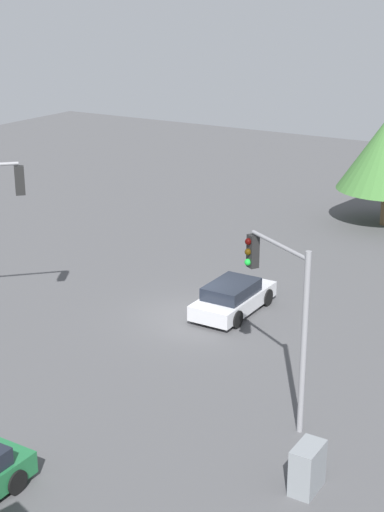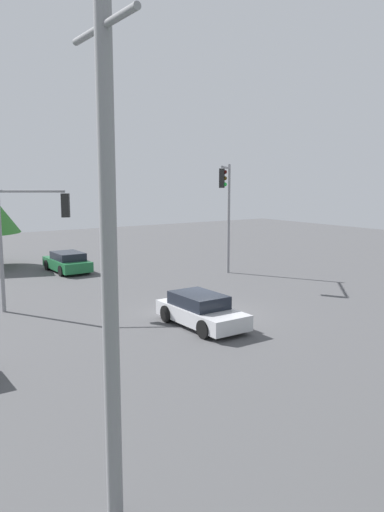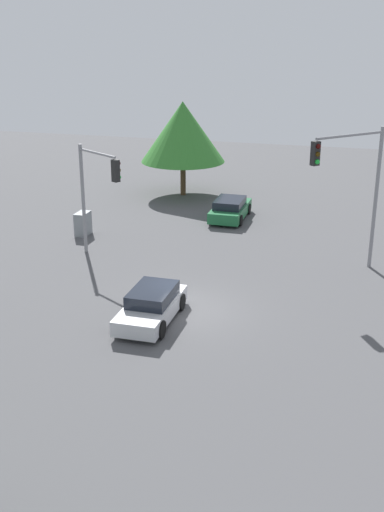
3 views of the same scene
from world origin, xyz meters
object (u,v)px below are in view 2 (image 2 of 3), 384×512
(sedan_silver, at_px, (201,311))
(traffic_signal_cross, at_px, (28,227))
(sedan_green, at_px, (67,262))
(traffic_signal_main, at_px, (226,200))

(sedan_silver, relative_size, traffic_signal_cross, 0.76)
(sedan_silver, xyz_separation_m, sedan_green, (-14.79, -0.08, -0.01))
(sedan_silver, bearing_deg, traffic_signal_main, -133.93)
(traffic_signal_main, bearing_deg, sedan_silver, 0.55)
(sedan_silver, height_order, traffic_signal_cross, traffic_signal_cross)
(sedan_green, bearing_deg, sedan_silver, -89.70)
(sedan_green, bearing_deg, traffic_signal_cross, -119.78)
(sedan_silver, bearing_deg, sedan_green, -89.70)
(sedan_green, height_order, traffic_signal_main, traffic_signal_main)
(sedan_silver, height_order, sedan_green, sedan_silver)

